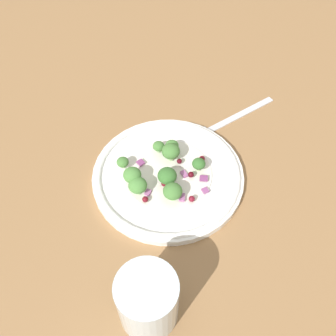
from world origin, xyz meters
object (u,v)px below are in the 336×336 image
broccoli_floret_0 (131,174)px  water_glass (148,300)px  broccoli_floret_1 (167,176)px  broccoli_floret_2 (123,162)px  plate (168,175)px  fork (229,120)px

broccoli_floret_0 → water_glass: size_ratio=0.32×
broccoli_floret_1 → broccoli_floret_2: broccoli_floret_1 is taller
broccoli_floret_1 → water_glass: size_ratio=0.34×
broccoli_floret_0 → plate: bearing=169.4°
broccoli_floret_1 → broccoli_floret_2: size_ratio=1.54×
broccoli_floret_0 → fork: broccoli_floret_0 is taller
broccoli_floret_1 → broccoli_floret_2: 7.66cm
fork → broccoli_floret_1: bearing=24.3°
broccoli_floret_0 → broccoli_floret_1: size_ratio=0.94×
broccoli_floret_2 → fork: bearing=-175.6°
broccoli_floret_0 → broccoli_floret_1: 5.48cm
plate → broccoli_floret_2: 7.52cm
fork → water_glass: water_glass is taller
broccoli_floret_1 → fork: broccoli_floret_1 is taller
fork → water_glass: bearing=39.9°
plate → fork: size_ratio=1.30×
broccoli_floret_0 → broccoli_floret_2: size_ratio=1.45×
fork → water_glass: (28.22, 23.57, 4.19)cm
plate → broccoli_floret_1: 3.01cm
plate → broccoli_floret_1: bearing=57.6°
broccoli_floret_0 → broccoli_floret_2: bearing=-89.5°
broccoli_floret_0 → broccoli_floret_2: 3.37cm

